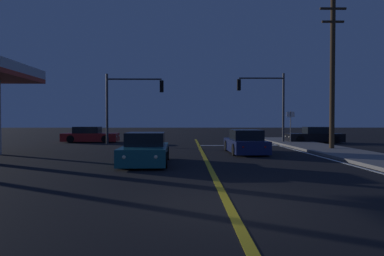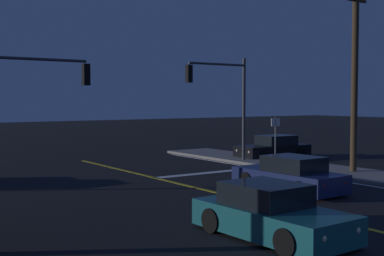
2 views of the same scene
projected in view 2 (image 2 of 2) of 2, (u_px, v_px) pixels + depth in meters
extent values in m
cube|color=gold|center=(282.00, 208.00, 16.42)|extent=(0.20, 31.70, 0.01)
cube|color=white|center=(212.00, 172.00, 24.60)|extent=(6.21, 0.50, 0.01)
cube|color=black|center=(273.00, 151.00, 30.77)|extent=(4.57, 2.04, 0.68)
cube|color=black|center=(276.00, 140.00, 30.88)|extent=(2.14, 1.67, 0.60)
cylinder|color=black|center=(264.00, 155.00, 29.32)|extent=(0.65, 0.25, 0.64)
cylinder|color=black|center=(245.00, 153.00, 30.77)|extent=(0.65, 0.25, 0.64)
cylinder|color=black|center=(300.00, 153.00, 30.79)|extent=(0.65, 0.25, 0.64)
cylinder|color=black|center=(281.00, 150.00, 32.23)|extent=(0.65, 0.25, 0.64)
sphere|color=#FFF4CC|center=(250.00, 152.00, 29.13)|extent=(0.18, 0.18, 0.18)
sphere|color=#FFF4CC|center=(237.00, 150.00, 30.09)|extent=(0.18, 0.18, 0.18)
sphere|color=red|center=(307.00, 148.00, 31.44)|extent=(0.14, 0.14, 0.14)
sphere|color=red|center=(294.00, 147.00, 32.40)|extent=(0.14, 0.14, 0.14)
cube|color=navy|center=(288.00, 179.00, 19.57)|extent=(1.96, 4.43, 0.68)
cube|color=black|center=(294.00, 164.00, 19.33)|extent=(1.64, 2.06, 0.60)
cylinder|color=black|center=(247.00, 180.00, 20.16)|extent=(0.24, 0.65, 0.64)
cylinder|color=black|center=(278.00, 176.00, 21.18)|extent=(0.24, 0.65, 0.64)
cylinder|color=black|center=(300.00, 190.00, 17.98)|extent=(0.24, 0.65, 0.64)
cylinder|color=black|center=(332.00, 185.00, 19.00)|extent=(0.24, 0.65, 0.64)
sphere|color=#FFF4CC|center=(239.00, 172.00, 20.94)|extent=(0.18, 0.18, 0.18)
sphere|color=#FFF4CC|center=(260.00, 170.00, 21.61)|extent=(0.18, 0.18, 0.18)
sphere|color=red|center=(324.00, 186.00, 17.51)|extent=(0.14, 0.14, 0.14)
sphere|color=red|center=(345.00, 183.00, 18.19)|extent=(0.14, 0.14, 0.14)
cube|color=#195960|center=(273.00, 220.00, 12.90)|extent=(2.01, 4.23, 0.68)
cube|color=black|center=(266.00, 195.00, 13.07)|extent=(1.68, 1.97, 0.60)
cylinder|color=black|center=(338.00, 230.00, 12.39)|extent=(0.24, 0.65, 0.64)
cylinder|color=black|center=(287.00, 242.00, 11.34)|extent=(0.24, 0.65, 0.64)
cylinder|color=black|center=(261.00, 212.00, 14.46)|extent=(0.24, 0.65, 0.64)
cylinder|color=black|center=(212.00, 220.00, 13.42)|extent=(0.24, 0.65, 0.64)
sphere|color=#FFF4CC|center=(356.00, 230.00, 11.61)|extent=(0.18, 0.18, 0.18)
sphere|color=#FFF4CC|center=(322.00, 238.00, 10.92)|extent=(0.18, 0.18, 0.18)
sphere|color=red|center=(236.00, 202.00, 14.87)|extent=(0.14, 0.14, 0.14)
sphere|color=red|center=(204.00, 207.00, 14.18)|extent=(0.14, 0.14, 0.14)
cylinder|color=#38383D|center=(244.00, 110.00, 28.56)|extent=(0.18, 0.18, 5.72)
cylinder|color=#38383D|center=(218.00, 64.00, 27.39)|extent=(3.65, 0.12, 0.12)
cube|color=black|center=(189.00, 74.00, 26.38)|extent=(0.28, 0.28, 0.90)
sphere|color=red|center=(189.00, 68.00, 26.36)|extent=(0.22, 0.22, 0.22)
sphere|color=#4C2D05|center=(189.00, 74.00, 26.38)|extent=(0.22, 0.22, 0.22)
sphere|color=#0A3814|center=(189.00, 79.00, 26.39)|extent=(0.22, 0.22, 0.22)
cylinder|color=#38383D|center=(36.00, 59.00, 20.51)|extent=(4.19, 0.12, 0.12)
cube|color=black|center=(86.00, 75.00, 21.73)|extent=(0.28, 0.28, 0.90)
sphere|color=red|center=(86.00, 68.00, 21.72)|extent=(0.22, 0.22, 0.22)
sphere|color=#4C2D05|center=(86.00, 75.00, 21.73)|extent=(0.22, 0.22, 0.22)
sphere|color=#0A3814|center=(86.00, 81.00, 21.75)|extent=(0.22, 0.22, 0.22)
cylinder|color=#42301E|center=(355.00, 73.00, 23.77)|extent=(0.30, 0.30, 9.35)
cube|color=#42301E|center=(356.00, 0.00, 23.60)|extent=(1.36, 0.12, 0.12)
cylinder|color=slate|center=(275.00, 143.00, 26.17)|extent=(0.06, 0.06, 2.56)
cube|color=white|center=(276.00, 122.00, 26.12)|extent=(0.56, 0.04, 0.40)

